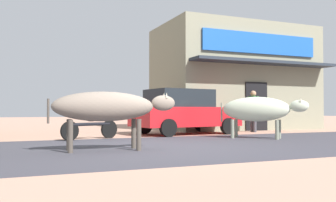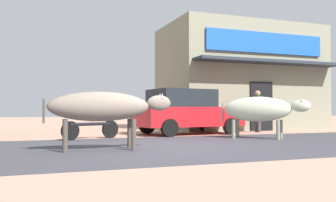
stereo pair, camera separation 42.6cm
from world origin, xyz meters
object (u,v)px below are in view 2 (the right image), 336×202
Objects in this scene: cow_near_brown at (102,107)px; cow_far_dark at (259,109)px; pedestrian_by_shop at (258,108)px; parked_motorcycle at (92,124)px; parked_hatchback_car at (186,111)px.

cow_far_dark reaches higher than cow_near_brown.
cow_near_brown is 1.70× the size of pedestrian_by_shop.
parked_motorcycle is at bearing -169.78° from pedestrian_by_shop.
cow_far_dark is at bearing -18.75° from parked_motorcycle.
pedestrian_by_shop reaches higher than cow_far_dark.
cow_near_brown is 8.39m from pedestrian_by_shop.
parked_motorcycle is at bearing -163.40° from parked_hatchback_car.
cow_far_dark is (1.29, -2.74, 0.07)m from parked_hatchback_car.
cow_far_dark is 3.46m from pedestrian_by_shop.
cow_far_dark is (5.19, 1.60, -0.05)m from cow_near_brown.
pedestrian_by_shop is at bearing 2.69° from parked_hatchback_car.
parked_hatchback_car reaches higher than cow_far_dark.
parked_hatchback_car is 3.03m from cow_far_dark.
cow_far_dark is (4.90, -1.66, 0.45)m from parked_motorcycle.
cow_near_brown is 1.26× the size of cow_far_dark.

